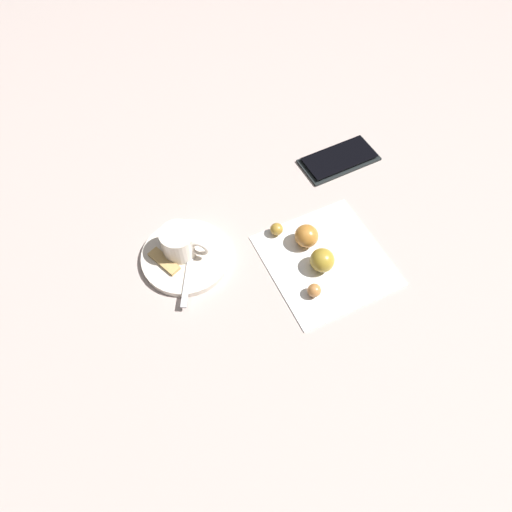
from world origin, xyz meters
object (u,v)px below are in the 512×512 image
object	(u,v)px
espresso_cup	(180,242)
croissant	(311,249)
sugar_packet	(164,263)
saucer	(186,257)
napkin	(326,260)
cell_phone	(339,159)
teaspoon	(190,261)

from	to	relation	value
espresso_cup	croissant	xyz separation A→B (m)	(0.21, -0.04, -0.01)
croissant	sugar_packet	bearing A→B (deg)	175.83
saucer	napkin	distance (m)	0.23
croissant	cell_phone	distance (m)	0.23
cell_phone	espresso_cup	bearing A→B (deg)	-152.06
teaspoon	napkin	xyz separation A→B (m)	(0.22, -0.03, -0.01)
espresso_cup	teaspoon	world-z (taller)	espresso_cup
napkin	cell_phone	size ratio (longest dim) A/B	1.20
croissant	espresso_cup	bearing A→B (deg)	169.68
saucer	espresso_cup	world-z (taller)	espresso_cup
espresso_cup	sugar_packet	size ratio (longest dim) A/B	1.29
espresso_cup	napkin	bearing A→B (deg)	-12.17
teaspoon	sugar_packet	size ratio (longest dim) A/B	2.11
saucer	sugar_packet	distance (m)	0.04
napkin	teaspoon	bearing A→B (deg)	173.13
napkin	espresso_cup	bearing A→B (deg)	167.83
espresso_cup	cell_phone	world-z (taller)	espresso_cup
saucer	croissant	xyz separation A→B (m)	(0.20, -0.03, 0.02)
sugar_packet	saucer	bearing A→B (deg)	70.05
sugar_packet	napkin	distance (m)	0.26
sugar_packet	napkin	xyz separation A→B (m)	(0.26, -0.03, -0.01)
saucer	napkin	world-z (taller)	saucer
teaspoon	cell_phone	xyz separation A→B (m)	(0.30, 0.19, -0.01)
saucer	cell_phone	world-z (taller)	same
napkin	croissant	distance (m)	0.03
croissant	saucer	bearing A→B (deg)	171.86
napkin	cell_phone	bearing A→B (deg)	69.86
sugar_packet	croissant	bearing A→B (deg)	47.19
saucer	sugar_packet	size ratio (longest dim) A/B	2.47
espresso_cup	cell_phone	distance (m)	0.35
teaspoon	cell_phone	world-z (taller)	teaspoon
sugar_packet	croissant	distance (m)	0.24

